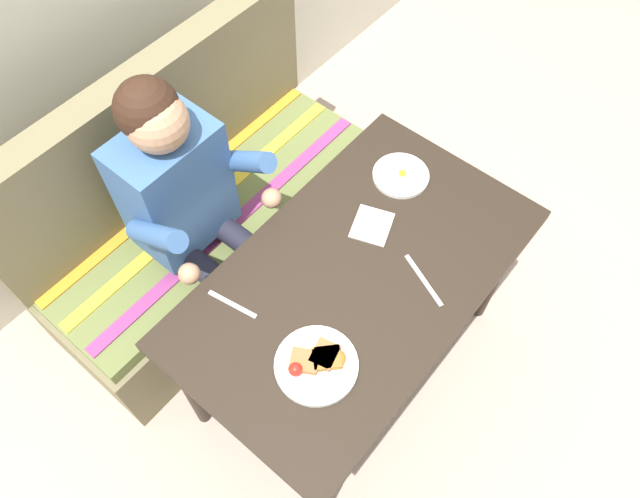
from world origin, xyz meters
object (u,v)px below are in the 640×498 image
Objects in this scene: table at (356,286)px; person at (191,202)px; plate_breakfast at (317,363)px; knife at (424,280)px; fork at (232,304)px; plate_eggs at (401,175)px; couch at (205,218)px; napkin at (372,225)px.

person is (-0.14, 0.59, 0.09)m from table.
plate_breakfast is at bearing -103.52° from person.
knife is (0.11, -0.17, 0.08)m from table.
person reaches higher than table.
knife is (0.26, -0.76, -0.01)m from person.
person is at bearing 53.60° from fork.
plate_eggs is at bearing 68.38° from knife.
table is 0.43m from plate_eggs.
couch reaches higher than table.
plate_eggs is at bearing -40.80° from person.
couch is 1.19× the size of person.
fork is at bearing 160.69° from knife.
plate_breakfast is 1.77× the size of napkin.
plate_breakfast is 0.51m from napkin.
knife is (0.11, -0.94, 0.40)m from couch.
plate_eggs is 1.14× the size of fork.
couch is 0.75m from fork.
person is at bearing 131.32° from knife.
plate_eggs reaches higher than fork.
knife is (0.42, -0.08, -0.01)m from plate_breakfast.
couch is at bearing 121.75° from plate_eggs.
person is at bearing 139.20° from plate_eggs.
napkin reaches higher than fork.
person is 5.05× the size of plate_breakfast.
person is at bearing 103.80° from table.
napkin is at bearing -58.46° from person.
plate_breakfast reaches higher than table.
table is 0.21m from napkin.
knife is at bearing -83.19° from couch.
person is (-0.14, -0.17, 0.41)m from couch.
person is 7.13× the size of fork.
fork is at bearing 145.76° from table.
couch is at bearing 48.82° from fork.
couch reaches higher than napkin.
couch is (0.00, 0.76, -0.32)m from table.
knife reaches higher than table.
fork is at bearing -120.98° from couch.
napkin is at bearing -26.82° from fork.
couch is at bearing 90.00° from table.
plate_breakfast is at bearing -97.35° from fork.
napkin is (-0.23, -0.05, -0.01)m from plate_eggs.
plate_eggs is (0.40, -0.64, 0.41)m from couch.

